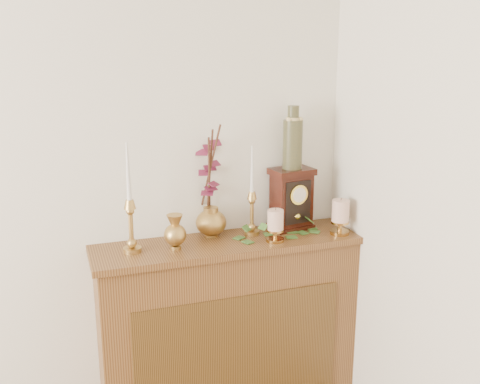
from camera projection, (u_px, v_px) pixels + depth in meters
name	position (u px, v px, depth m)	size (l,w,h in m)	color
console_shelf	(229.00, 338.00, 2.68)	(1.24, 0.34, 0.93)	brown
candlestick_left	(130.00, 217.00, 2.37)	(0.08, 0.08, 0.48)	tan
candlestick_center	(252.00, 206.00, 2.60)	(0.07, 0.07, 0.42)	tan
bud_vase	(175.00, 232.00, 2.42)	(0.10, 0.10, 0.16)	tan
ginger_jar	(209.00, 185.00, 2.58)	(0.22, 0.23, 0.53)	tan
pillar_candle_left	(275.00, 224.00, 2.52)	(0.08, 0.08, 0.16)	#B3853E
pillar_candle_right	(340.00, 215.00, 2.62)	(0.09, 0.09, 0.18)	#B3853E
ivy_garland	(282.00, 233.00, 2.61)	(0.43, 0.17, 0.08)	#3B6928
mantel_clock	(292.00, 199.00, 2.69)	(0.21, 0.16, 0.30)	#37120B
ceramic_vase	(293.00, 141.00, 2.62)	(0.09, 0.09, 0.30)	#172E24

